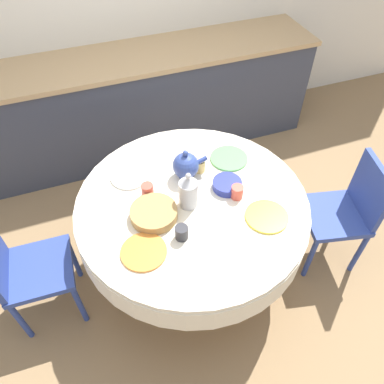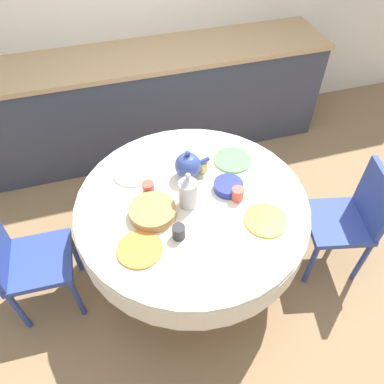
% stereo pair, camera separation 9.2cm
% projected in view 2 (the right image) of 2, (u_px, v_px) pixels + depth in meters
% --- Properties ---
extents(ground_plane, '(12.00, 12.00, 0.00)m').
position_uv_depth(ground_plane, '(192.00, 265.00, 2.78)').
color(ground_plane, '#8E704C').
extents(kitchen_counter, '(3.24, 0.64, 0.94)m').
position_uv_depth(kitchen_counter, '(146.00, 103.00, 3.41)').
color(kitchen_counter, '#383D4C').
rests_on(kitchen_counter, ground_plane).
extents(dining_table, '(1.42, 1.42, 0.72)m').
position_uv_depth(dining_table, '(192.00, 214.00, 2.34)').
color(dining_table, tan).
rests_on(dining_table, ground_plane).
extents(chair_left, '(0.48, 0.48, 0.86)m').
position_uv_depth(chair_left, '(350.00, 217.00, 2.47)').
color(chair_left, '#2D428E').
rests_on(chair_left, ground_plane).
extents(chair_right, '(0.41, 0.41, 0.86)m').
position_uv_depth(chair_right, '(24.00, 259.00, 2.25)').
color(chair_right, '#2D428E').
rests_on(chair_right, ground_plane).
extents(plate_near_left, '(0.25, 0.25, 0.01)m').
position_uv_depth(plate_near_left, '(140.00, 249.00, 2.01)').
color(plate_near_left, orange).
rests_on(plate_near_left, dining_table).
extents(cup_near_left, '(0.07, 0.07, 0.08)m').
position_uv_depth(cup_near_left, '(179.00, 232.00, 2.04)').
color(cup_near_left, '#28282D').
rests_on(cup_near_left, dining_table).
extents(plate_near_right, '(0.25, 0.25, 0.01)m').
position_uv_depth(plate_near_right, '(266.00, 220.00, 2.14)').
color(plate_near_right, yellow).
rests_on(plate_near_right, dining_table).
extents(cup_near_right, '(0.07, 0.07, 0.08)m').
position_uv_depth(cup_near_right, '(238.00, 194.00, 2.23)').
color(cup_near_right, '#CC4C3D').
rests_on(cup_near_right, dining_table).
extents(plate_far_left, '(0.25, 0.25, 0.01)m').
position_uv_depth(plate_far_left, '(132.00, 173.00, 2.41)').
color(plate_far_left, white).
rests_on(plate_far_left, dining_table).
extents(cup_far_left, '(0.07, 0.07, 0.08)m').
position_uv_depth(cup_far_left, '(148.00, 188.00, 2.27)').
color(cup_far_left, '#CC4C3D').
rests_on(cup_far_left, dining_table).
extents(plate_far_right, '(0.25, 0.25, 0.01)m').
position_uv_depth(plate_far_right, '(233.00, 160.00, 2.49)').
color(plate_far_right, '#5BA85B').
rests_on(plate_far_right, dining_table).
extents(cup_far_right, '(0.07, 0.07, 0.08)m').
position_uv_depth(cup_far_right, '(202.00, 166.00, 2.40)').
color(cup_far_right, '#DBB766').
rests_on(cup_far_right, dining_table).
extents(coffee_carafe, '(0.11, 0.11, 0.25)m').
position_uv_depth(coffee_carafe, '(188.00, 191.00, 2.16)').
color(coffee_carafe, '#B2B2B7').
rests_on(coffee_carafe, dining_table).
extents(teapot, '(0.23, 0.17, 0.21)m').
position_uv_depth(teapot, '(188.00, 165.00, 2.33)').
color(teapot, '#33478E').
rests_on(teapot, dining_table).
extents(bread_basket, '(0.27, 0.27, 0.06)m').
position_uv_depth(bread_basket, '(153.00, 212.00, 2.16)').
color(bread_basket, '#AD844C').
rests_on(bread_basket, dining_table).
extents(fruit_bowl, '(0.18, 0.18, 0.05)m').
position_uv_depth(fruit_bowl, '(228.00, 186.00, 2.30)').
color(fruit_bowl, navy).
rests_on(fruit_bowl, dining_table).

